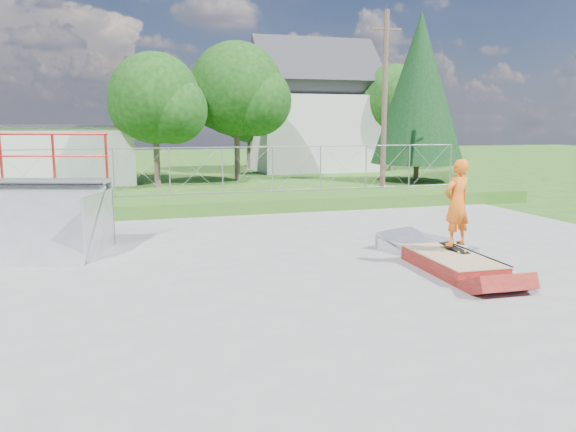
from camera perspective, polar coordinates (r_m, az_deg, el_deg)
name	(u,v)px	position (r m, az deg, el deg)	size (l,w,h in m)	color
ground	(310,276)	(11.91, 2.29, -6.12)	(120.00, 120.00, 0.00)	#265919
concrete_pad	(310,275)	(11.90, 2.29, -6.03)	(20.00, 16.00, 0.04)	gray
grass_berm	(228,204)	(20.90, -6.14, 1.27)	(24.00, 3.00, 0.50)	#265919
grind_box	(452,263)	(12.70, 16.32, -4.64)	(1.32, 2.57, 0.37)	maroon
quarter_pipe	(35,196)	(14.66, -24.29, 1.85)	(2.94, 2.49, 2.94)	#ACAFB5
flat_bank_ramp	(415,243)	(14.49, 12.80, -2.67)	(1.39, 1.48, 0.43)	#ACAFB5
skateboard	(455,248)	(13.11, 16.57, -3.18)	(0.22, 0.80, 0.02)	black
skater	(457,206)	(12.94, 16.77, 0.98)	(0.70, 0.46, 1.92)	orange
chain_link_fence	(223,170)	(21.75, -6.67, 4.62)	(20.00, 0.06, 1.80)	#919399
utility_building_flat	(38,155)	(33.18, -24.07, 5.67)	(10.00, 6.00, 3.00)	silver
gable_house	(313,114)	(38.99, 2.53, 10.34)	(8.40, 6.08, 8.94)	silver
utility_pole	(384,105)	(25.47, 9.77, 11.10)	(0.24, 0.24, 8.00)	brown
tree_left_near	(160,102)	(28.78, -12.87, 11.26)	(4.76, 4.48, 6.65)	brown
tree_center	(242,93)	(31.39, -4.68, 12.40)	(5.44, 5.12, 7.60)	brown
tree_right_far	(398,103)	(39.09, 11.07, 11.21)	(5.10, 4.80, 7.12)	brown
tree_back_mid	(253,117)	(39.73, -3.61, 10.02)	(4.08, 3.84, 5.70)	brown
conifer_tree	(419,89)	(32.04, 13.18, 12.49)	(5.04, 5.04, 9.10)	brown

